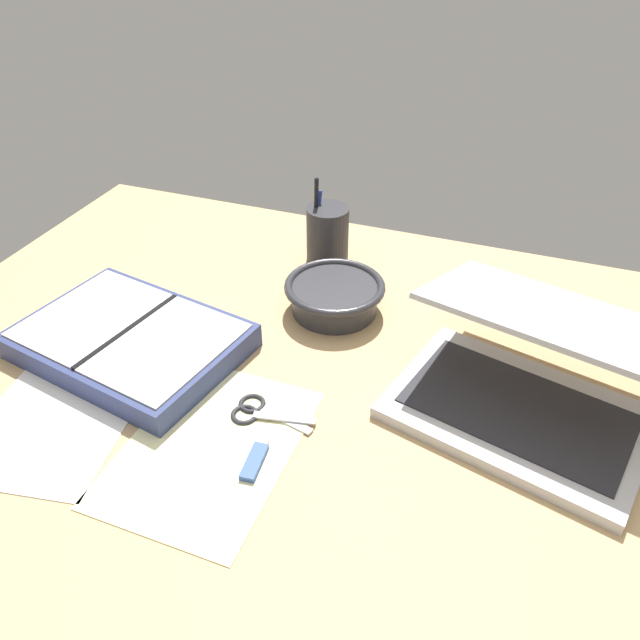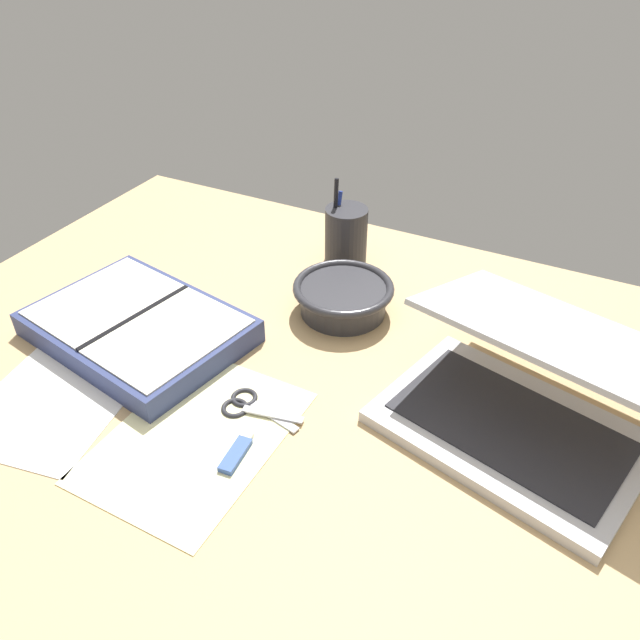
# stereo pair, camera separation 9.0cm
# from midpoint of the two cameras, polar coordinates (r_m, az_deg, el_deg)

# --- Properties ---
(desk_top) EXTENTS (1.40, 1.00, 0.02)m
(desk_top) POSITION_cam_midpoint_polar(r_m,az_deg,el_deg) (0.94, 2.34, -6.28)
(desk_top) COLOR tan
(desk_top) RESTS_ON ground
(laptop) EXTENTS (0.40, 0.38, 0.16)m
(laptop) POSITION_cam_midpoint_polar(r_m,az_deg,el_deg) (0.89, 21.04, -6.63)
(laptop) COLOR #B7B7BC
(laptop) RESTS_ON desk_top
(bowl) EXTENTS (0.17, 0.17, 0.06)m
(bowl) POSITION_cam_midpoint_polar(r_m,az_deg,el_deg) (1.06, 4.56, 2.10)
(bowl) COLOR #2D2D33
(bowl) RESTS_ON desk_top
(pen_cup) EXTENTS (0.08, 0.08, 0.16)m
(pen_cup) POSITION_cam_midpoint_polar(r_m,az_deg,el_deg) (1.19, 4.54, 7.69)
(pen_cup) COLOR #28282D
(pen_cup) RESTS_ON desk_top
(planner) EXTENTS (0.37, 0.30, 0.04)m
(planner) POSITION_cam_midpoint_polar(r_m,az_deg,el_deg) (1.03, -13.96, -0.71)
(planner) COLOR navy
(planner) RESTS_ON desk_top
(scissors) EXTENTS (0.12, 0.06, 0.01)m
(scissors) POSITION_cam_midpoint_polar(r_m,az_deg,el_deg) (0.89, -3.82, -7.94)
(scissors) COLOR #B7B7BC
(scissors) RESTS_ON desk_top
(paper_sheet_front) EXTENTS (0.22, 0.30, 0.00)m
(paper_sheet_front) POSITION_cam_midpoint_polar(r_m,az_deg,el_deg) (0.86, -8.29, -10.59)
(paper_sheet_front) COLOR #F4EFB2
(paper_sheet_front) RESTS_ON desk_top
(paper_sheet_beside_planner) EXTENTS (0.25, 0.32, 0.00)m
(paper_sheet_beside_planner) POSITION_cam_midpoint_polar(r_m,az_deg,el_deg) (0.98, -19.90, -6.07)
(paper_sheet_beside_planner) COLOR white
(paper_sheet_beside_planner) RESTS_ON desk_top
(usb_drive) EXTENTS (0.03, 0.07, 0.01)m
(usb_drive) POSITION_cam_midpoint_polar(r_m,az_deg,el_deg) (0.83, -4.54, -12.26)
(usb_drive) COLOR #33519E
(usb_drive) RESTS_ON desk_top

